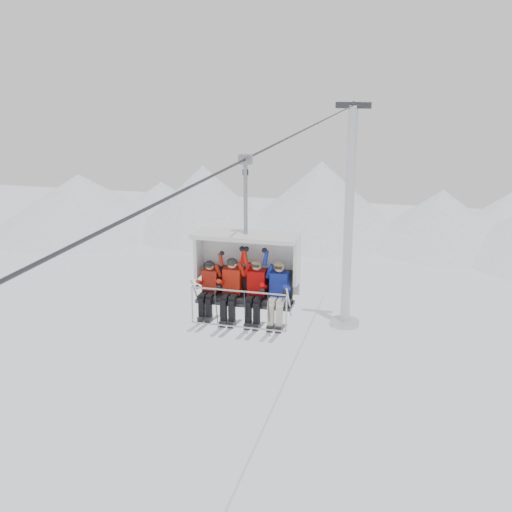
% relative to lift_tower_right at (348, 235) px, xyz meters
% --- Properties ---
extents(ridgeline, '(72.00, 21.00, 7.00)m').
position_rel_lift_tower_right_xyz_m(ridgeline, '(-1.58, 20.05, -2.94)').
color(ridgeline, white).
rests_on(ridgeline, ground).
extents(lift_tower_right, '(2.00, 1.80, 13.48)m').
position_rel_lift_tower_right_xyz_m(lift_tower_right, '(0.00, 0.00, 0.00)').
color(lift_tower_right, silver).
rests_on(lift_tower_right, ground).
extents(haul_cable, '(0.06, 50.00, 0.06)m').
position_rel_lift_tower_right_xyz_m(haul_cable, '(0.00, -22.00, 7.52)').
color(haul_cable, '#303035').
rests_on(haul_cable, lift_tower_left).
extents(chairlift_carrier, '(2.51, 1.17, 3.98)m').
position_rel_lift_tower_right_xyz_m(chairlift_carrier, '(0.00, -22.85, 4.92)').
color(chairlift_carrier, black).
rests_on(chairlift_carrier, haul_cable).
extents(skier_far_left, '(0.38, 1.69, 1.52)m').
position_rel_lift_tower_right_xyz_m(skier_far_left, '(-0.88, -23.16, 4.40)').
color(skier_far_left, '#B12011').
rests_on(skier_far_left, chairlift_carrier).
extents(skier_center_left, '(0.43, 1.69, 1.70)m').
position_rel_lift_tower_right_xyz_m(skier_center_left, '(-0.32, -23.15, 4.45)').
color(skier_center_left, red).
rests_on(skier_center_left, chairlift_carrier).
extents(skier_center_right, '(0.43, 1.69, 1.70)m').
position_rel_lift_tower_right_xyz_m(skier_center_right, '(0.29, -23.15, 4.45)').
color(skier_center_right, '#C60706').
rests_on(skier_center_right, chairlift_carrier).
extents(skier_far_right, '(0.43, 1.69, 1.70)m').
position_rel_lift_tower_right_xyz_m(skier_far_right, '(0.84, -23.15, 4.45)').
color(skier_far_right, '#17289D').
rests_on(skier_far_right, chairlift_carrier).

